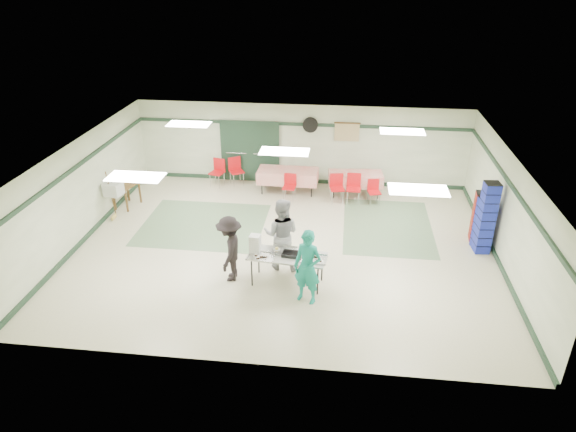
# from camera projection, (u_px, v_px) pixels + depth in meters

# --- Properties ---
(floor) EXTENTS (11.00, 11.00, 0.00)m
(floor) POSITION_uv_depth(u_px,v_px,m) (285.00, 246.00, 13.74)
(floor) COLOR beige
(floor) RESTS_ON ground
(ceiling) EXTENTS (11.00, 11.00, 0.00)m
(ceiling) POSITION_uv_depth(u_px,v_px,m) (284.00, 151.00, 12.53)
(ceiling) COLOR white
(ceiling) RESTS_ON wall_back
(wall_back) EXTENTS (11.00, 0.00, 11.00)m
(wall_back) POSITION_uv_depth(u_px,v_px,m) (301.00, 145.00, 17.13)
(wall_back) COLOR beige
(wall_back) RESTS_ON floor
(wall_front) EXTENTS (11.00, 0.00, 11.00)m
(wall_front) POSITION_uv_depth(u_px,v_px,m) (254.00, 306.00, 9.14)
(wall_front) COLOR beige
(wall_front) RESTS_ON floor
(wall_left) EXTENTS (0.00, 9.00, 9.00)m
(wall_left) POSITION_uv_depth(u_px,v_px,m) (81.00, 191.00, 13.71)
(wall_left) COLOR beige
(wall_left) RESTS_ON floor
(wall_right) EXTENTS (0.00, 9.00, 9.00)m
(wall_right) POSITION_uv_depth(u_px,v_px,m) (507.00, 212.00, 12.56)
(wall_right) COLOR beige
(wall_right) RESTS_ON floor
(trim_back) EXTENTS (11.00, 0.06, 0.10)m
(trim_back) POSITION_uv_depth(u_px,v_px,m) (301.00, 124.00, 16.79)
(trim_back) COLOR #1D3525
(trim_back) RESTS_ON wall_back
(baseboard_back) EXTENTS (11.00, 0.06, 0.12)m
(baseboard_back) POSITION_uv_depth(u_px,v_px,m) (301.00, 181.00, 17.68)
(baseboard_back) COLOR #1D3525
(baseboard_back) RESTS_ON floor
(trim_left) EXTENTS (0.06, 9.00, 0.10)m
(trim_left) POSITION_uv_depth(u_px,v_px,m) (77.00, 166.00, 13.40)
(trim_left) COLOR #1D3525
(trim_left) RESTS_ON wall_back
(baseboard_left) EXTENTS (0.06, 9.00, 0.12)m
(baseboard_left) POSITION_uv_depth(u_px,v_px,m) (90.00, 233.00, 14.29)
(baseboard_left) COLOR #1D3525
(baseboard_left) RESTS_ON floor
(trim_right) EXTENTS (0.06, 9.00, 0.10)m
(trim_right) POSITION_uv_depth(u_px,v_px,m) (511.00, 185.00, 12.25)
(trim_right) COLOR #1D3525
(trim_right) RESTS_ON wall_back
(baseboard_right) EXTENTS (0.06, 9.00, 0.12)m
(baseboard_right) POSITION_uv_depth(u_px,v_px,m) (496.00, 257.00, 13.14)
(baseboard_right) COLOR #1D3525
(baseboard_right) RESTS_ON floor
(green_patch_a) EXTENTS (3.50, 3.00, 0.01)m
(green_patch_a) POSITION_uv_depth(u_px,v_px,m) (204.00, 224.00, 14.89)
(green_patch_a) COLOR #597757
(green_patch_a) RESTS_ON floor
(green_patch_b) EXTENTS (2.50, 3.50, 0.01)m
(green_patch_b) POSITION_uv_depth(u_px,v_px,m) (387.00, 226.00, 14.78)
(green_patch_b) COLOR #597757
(green_patch_b) RESTS_ON floor
(double_door_left) EXTENTS (0.90, 0.06, 2.10)m
(double_door_left) POSITION_uv_depth(u_px,v_px,m) (237.00, 151.00, 17.44)
(double_door_left) COLOR #939694
(double_door_left) RESTS_ON floor
(double_door_right) EXTENTS (0.90, 0.06, 2.10)m
(double_door_right) POSITION_uv_depth(u_px,v_px,m) (264.00, 152.00, 17.35)
(double_door_right) COLOR #939694
(double_door_right) RESTS_ON floor
(door_frame) EXTENTS (2.00, 0.03, 2.15)m
(door_frame) POSITION_uv_depth(u_px,v_px,m) (250.00, 152.00, 17.38)
(door_frame) COLOR #1D3525
(door_frame) RESTS_ON floor
(wall_fan) EXTENTS (0.50, 0.10, 0.50)m
(wall_fan) POSITION_uv_depth(u_px,v_px,m) (310.00, 125.00, 16.74)
(wall_fan) COLOR black
(wall_fan) RESTS_ON wall_back
(scroll_banner) EXTENTS (0.80, 0.02, 0.60)m
(scroll_banner) POSITION_uv_depth(u_px,v_px,m) (347.00, 132.00, 16.70)
(scroll_banner) COLOR tan
(scroll_banner) RESTS_ON wall_back
(serving_table) EXTENTS (1.87, 0.93, 0.76)m
(serving_table) POSITION_uv_depth(u_px,v_px,m) (287.00, 257.00, 11.87)
(serving_table) COLOR #9C9C98
(serving_table) RESTS_ON floor
(sheet_tray_right) EXTENTS (0.63, 0.51, 0.02)m
(sheet_tray_right) POSITION_uv_depth(u_px,v_px,m) (314.00, 259.00, 11.69)
(sheet_tray_right) COLOR silver
(sheet_tray_right) RESTS_ON serving_table
(sheet_tray_mid) EXTENTS (0.65, 0.52, 0.02)m
(sheet_tray_mid) POSITION_uv_depth(u_px,v_px,m) (284.00, 251.00, 12.01)
(sheet_tray_mid) COLOR silver
(sheet_tray_mid) RESTS_ON serving_table
(sheet_tray_left) EXTENTS (0.63, 0.50, 0.02)m
(sheet_tray_left) POSITION_uv_depth(u_px,v_px,m) (262.00, 257.00, 11.77)
(sheet_tray_left) COLOR silver
(sheet_tray_left) RESTS_ON serving_table
(baking_pan) EXTENTS (0.49, 0.34, 0.08)m
(baking_pan) POSITION_uv_depth(u_px,v_px,m) (292.00, 254.00, 11.82)
(baking_pan) COLOR black
(baking_pan) RESTS_ON serving_table
(foam_box_stack) EXTENTS (0.27, 0.25, 0.44)m
(foam_box_stack) POSITION_uv_depth(u_px,v_px,m) (255.00, 244.00, 11.89)
(foam_box_stack) COLOR white
(foam_box_stack) RESTS_ON serving_table
(volunteer_teal) EXTENTS (0.74, 0.61, 1.75)m
(volunteer_teal) POSITION_uv_depth(u_px,v_px,m) (308.00, 267.00, 11.19)
(volunteer_teal) COLOR #148B7B
(volunteer_teal) RESTS_ON floor
(volunteer_grey) EXTENTS (0.94, 0.75, 1.84)m
(volunteer_grey) POSITION_uv_depth(u_px,v_px,m) (281.00, 234.00, 12.43)
(volunteer_grey) COLOR gray
(volunteer_grey) RESTS_ON floor
(volunteer_dark) EXTENTS (0.64, 1.08, 1.63)m
(volunteer_dark) POSITION_uv_depth(u_px,v_px,m) (230.00, 249.00, 12.01)
(volunteer_dark) COLOR black
(volunteer_dark) RESTS_ON floor
(dining_table_a) EXTENTS (1.76, 0.90, 0.77)m
(dining_table_a) POSITION_uv_depth(u_px,v_px,m) (356.00, 179.00, 16.51)
(dining_table_a) COLOR red
(dining_table_a) RESTS_ON floor
(dining_table_b) EXTENTS (1.96, 0.89, 0.77)m
(dining_table_b) POSITION_uv_depth(u_px,v_px,m) (288.00, 176.00, 16.74)
(dining_table_b) COLOR red
(dining_table_b) RESTS_ON floor
(chair_a) EXTENTS (0.44, 0.44, 0.94)m
(chair_a) POSITION_uv_depth(u_px,v_px,m) (354.00, 185.00, 16.02)
(chair_a) COLOR red
(chair_a) RESTS_ON floor
(chair_b) EXTENTS (0.49, 0.49, 0.90)m
(chair_b) POSITION_uv_depth(u_px,v_px,m) (337.00, 185.00, 16.08)
(chair_b) COLOR red
(chair_b) RESTS_ON floor
(chair_c) EXTENTS (0.44, 0.44, 0.78)m
(chair_c) POSITION_uv_depth(u_px,v_px,m) (374.00, 189.00, 15.98)
(chair_c) COLOR red
(chair_c) RESTS_ON floor
(chair_d) EXTENTS (0.43, 0.43, 0.84)m
(chair_d) POSITION_uv_depth(u_px,v_px,m) (290.00, 184.00, 16.25)
(chair_d) COLOR red
(chair_d) RESTS_ON floor
(chair_loose_a) EXTENTS (0.60, 0.60, 0.93)m
(chair_loose_a) POSITION_uv_depth(u_px,v_px,m) (236.00, 168.00, 17.33)
(chair_loose_a) COLOR red
(chair_loose_a) RESTS_ON floor
(chair_loose_b) EXTENTS (0.53, 0.53, 0.92)m
(chair_loose_b) POSITION_uv_depth(u_px,v_px,m) (218.00, 169.00, 17.25)
(chair_loose_b) COLOR red
(chair_loose_b) RESTS_ON floor
(crate_stack_blue_a) EXTENTS (0.41, 0.41, 1.95)m
(crate_stack_blue_a) POSITION_uv_depth(u_px,v_px,m) (486.00, 218.00, 13.08)
(crate_stack_blue_a) COLOR #1B28A2
(crate_stack_blue_a) RESTS_ON floor
(crate_stack_red) EXTENTS (0.40, 0.40, 1.40)m
(crate_stack_red) POSITION_uv_depth(u_px,v_px,m) (479.00, 217.00, 13.77)
(crate_stack_red) COLOR #9C130F
(crate_stack_red) RESTS_ON floor
(crate_stack_blue_b) EXTENTS (0.45, 0.45, 1.45)m
(crate_stack_blue_b) POSITION_uv_depth(u_px,v_px,m) (483.00, 224.00, 13.35)
(crate_stack_blue_b) COLOR #1B28A2
(crate_stack_blue_b) RESTS_ON floor
(printer_table) EXTENTS (0.73, 0.96, 0.74)m
(printer_table) POSITION_uv_depth(u_px,v_px,m) (126.00, 187.00, 15.72)
(printer_table) COLOR brown
(printer_table) RESTS_ON floor
(office_printer) EXTENTS (0.54, 0.49, 0.38)m
(office_printer) POSITION_uv_depth(u_px,v_px,m) (113.00, 189.00, 14.86)
(office_printer) COLOR #B6B6B1
(office_printer) RESTS_ON printer_table
(broom) EXTENTS (0.06, 0.24, 1.49)m
(broom) POSITION_uv_depth(u_px,v_px,m) (111.00, 194.00, 14.90)
(broom) COLOR brown
(broom) RESTS_ON floor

